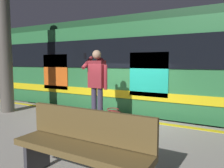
% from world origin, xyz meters
% --- Properties ---
extents(ground_plane, '(23.57, 23.57, 0.00)m').
position_xyz_m(ground_plane, '(0.00, 0.00, 0.00)').
color(ground_plane, '#4C4742').
extents(platform, '(12.44, 4.50, 1.05)m').
position_xyz_m(platform, '(0.00, 2.25, 0.53)').
color(platform, '#9E998E').
rests_on(platform, ground).
extents(safety_line, '(12.19, 0.16, 0.01)m').
position_xyz_m(safety_line, '(0.00, 0.30, 1.06)').
color(safety_line, yellow).
rests_on(safety_line, platform).
extents(track_rail_near, '(16.17, 0.08, 0.16)m').
position_xyz_m(track_rail_near, '(0.00, -1.14, 0.08)').
color(track_rail_near, slate).
rests_on(track_rail_near, ground).
extents(track_rail_far, '(16.17, 0.08, 0.16)m').
position_xyz_m(track_rail_far, '(0.00, -2.58, 0.08)').
color(track_rail_far, slate).
rests_on(track_rail_far, ground).
extents(train_carriage, '(10.09, 2.77, 3.78)m').
position_xyz_m(train_carriage, '(1.15, -1.85, 2.43)').
color(train_carriage, '#2D723F').
rests_on(train_carriage, ground).
extents(passenger, '(0.57, 0.55, 1.78)m').
position_xyz_m(passenger, '(0.26, 0.83, 2.10)').
color(passenger, '#383347').
rests_on(passenger, platform).
extents(handbag, '(0.32, 0.29, 0.37)m').
position_xyz_m(handbag, '(-0.21, 0.88, 1.22)').
color(handbag, maroon).
rests_on(handbag, platform).
extents(station_column, '(0.38, 0.38, 3.95)m').
position_xyz_m(station_column, '(3.19, 1.29, 3.03)').
color(station_column, '#59544C').
rests_on(station_column, platform).
extents(bench, '(1.80, 0.44, 0.90)m').
position_xyz_m(bench, '(-1.13, 3.29, 1.55)').
color(bench, brown).
rests_on(bench, platform).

